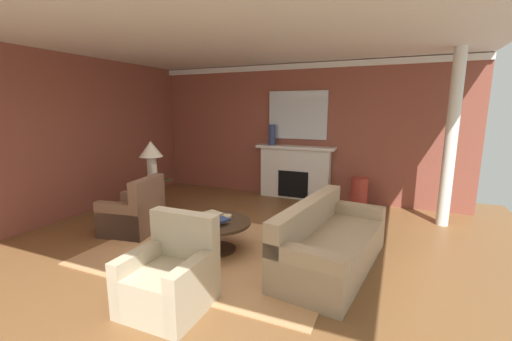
% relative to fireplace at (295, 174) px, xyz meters
% --- Properties ---
extents(ground_plane, '(8.84, 8.84, 0.00)m').
position_rel_fireplace_xyz_m(ground_plane, '(-0.10, -3.24, -0.57)').
color(ground_plane, brown).
extents(wall_fireplace, '(7.40, 0.12, 3.04)m').
position_rel_fireplace_xyz_m(wall_fireplace, '(-0.10, 0.21, 0.95)').
color(wall_fireplace, brown).
rests_on(wall_fireplace, ground_plane).
extents(wall_window, '(0.12, 7.39, 3.04)m').
position_rel_fireplace_xyz_m(wall_window, '(-3.56, -2.94, 0.95)').
color(wall_window, brown).
rests_on(wall_window, ground_plane).
extents(ceiling_panel, '(7.40, 7.39, 0.06)m').
position_rel_fireplace_xyz_m(ceiling_panel, '(-0.10, -2.94, 2.50)').
color(ceiling_panel, white).
extents(crown_moulding, '(7.40, 0.08, 0.12)m').
position_rel_fireplace_xyz_m(crown_moulding, '(-0.10, 0.13, 2.39)').
color(crown_moulding, white).
extents(area_rug, '(3.44, 2.47, 0.01)m').
position_rel_fireplace_xyz_m(area_rug, '(-0.19, -3.23, -0.57)').
color(area_rug, tan).
rests_on(area_rug, ground_plane).
extents(fireplace, '(1.80, 0.35, 1.22)m').
position_rel_fireplace_xyz_m(fireplace, '(0.00, 0.00, 0.00)').
color(fireplace, white).
rests_on(fireplace, ground_plane).
extents(mantel_mirror, '(1.36, 0.04, 1.07)m').
position_rel_fireplace_xyz_m(mantel_mirror, '(0.00, 0.12, 1.33)').
color(mantel_mirror, silver).
extents(sofa, '(1.17, 2.20, 0.85)m').
position_rel_fireplace_xyz_m(sofa, '(1.41, -3.06, -0.28)').
color(sofa, tan).
rests_on(sofa, ground_plane).
extents(armchair_near_window, '(0.92, 0.92, 0.95)m').
position_rel_fireplace_xyz_m(armchair_near_window, '(-1.82, -3.16, -0.27)').
color(armchair_near_window, brown).
rests_on(armchair_near_window, ground_plane).
extents(armchair_facing_fireplace, '(0.81, 0.81, 0.95)m').
position_rel_fireplace_xyz_m(armchair_facing_fireplace, '(0.07, -4.61, -0.27)').
color(armchair_facing_fireplace, '#C1B293').
rests_on(armchair_facing_fireplace, ground_plane).
extents(coffee_table, '(1.00, 1.00, 0.45)m').
position_rel_fireplace_xyz_m(coffee_table, '(-0.19, -3.23, -0.24)').
color(coffee_table, '#3D2D1E').
rests_on(coffee_table, ground_plane).
extents(side_table, '(0.56, 0.56, 0.70)m').
position_rel_fireplace_xyz_m(side_table, '(-2.15, -2.29, -0.17)').
color(side_table, '#3D2D1E').
rests_on(side_table, ground_plane).
extents(table_lamp, '(0.44, 0.44, 0.75)m').
position_rel_fireplace_xyz_m(table_lamp, '(-2.15, -2.29, 0.65)').
color(table_lamp, beige).
rests_on(table_lamp, side_table).
extents(vase_tall_corner, '(0.34, 0.34, 0.66)m').
position_rel_fireplace_xyz_m(vase_tall_corner, '(1.47, -0.30, -0.24)').
color(vase_tall_corner, '#9E3328').
rests_on(vase_tall_corner, ground_plane).
extents(vase_mantel_left, '(0.16, 0.16, 0.47)m').
position_rel_fireplace_xyz_m(vase_mantel_left, '(-0.55, -0.05, 0.88)').
color(vase_mantel_left, navy).
rests_on(vase_mantel_left, fireplace).
extents(vase_on_side_table, '(0.12, 0.12, 0.35)m').
position_rel_fireplace_xyz_m(vase_on_side_table, '(-2.00, -2.41, 0.30)').
color(vase_on_side_table, beige).
rests_on(vase_on_side_table, side_table).
extents(book_red_cover, '(0.23, 0.21, 0.05)m').
position_rel_fireplace_xyz_m(book_red_cover, '(-0.13, -3.09, -0.10)').
color(book_red_cover, tan).
rests_on(book_red_cover, coffee_table).
extents(book_art_folio, '(0.24, 0.24, 0.03)m').
position_rel_fireplace_xyz_m(book_art_folio, '(-0.06, -3.31, -0.06)').
color(book_art_folio, navy).
rests_on(book_art_folio, coffee_table).
extents(book_small_novel, '(0.30, 0.25, 0.03)m').
position_rel_fireplace_xyz_m(book_small_novel, '(-0.25, -3.20, -0.02)').
color(book_small_novel, tan).
rests_on(book_small_novel, coffee_table).
extents(column_white, '(0.20, 0.20, 3.04)m').
position_rel_fireplace_xyz_m(column_white, '(2.96, -0.67, 0.95)').
color(column_white, white).
rests_on(column_white, ground_plane).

